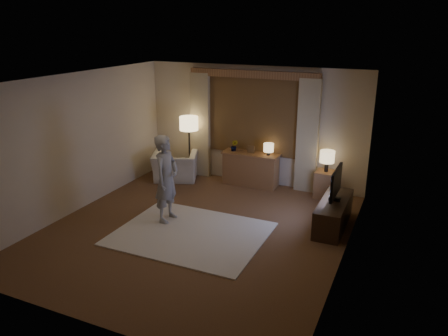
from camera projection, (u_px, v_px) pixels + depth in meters
The scene contains 13 objects.
room at pixel (208, 150), 7.66m from camera, with size 5.04×5.54×2.64m.
rug at pixel (191, 234), 7.49m from camera, with size 2.50×2.00×0.02m, color beige.
sideboard at pixel (251, 170), 9.67m from camera, with size 1.20×0.40×0.70m, color brown.
picture_frame at pixel (251, 150), 9.53m from camera, with size 0.16×0.02×0.20m, color brown.
plant at pixel (234, 146), 9.67m from camera, with size 0.17×0.13×0.30m, color #999999.
table_lamp_sideboard at pixel (269, 148), 9.35m from camera, with size 0.22×0.22×0.30m.
floor_lamp at pixel (189, 127), 9.86m from camera, with size 0.42×0.42×1.45m.
armchair at pixel (175, 166), 10.01m from camera, with size 0.99×0.86×0.64m, color beige.
side_table at pixel (325, 184), 9.01m from camera, with size 0.40×0.40×0.56m, color brown.
table_lamp_side at pixel (327, 157), 8.82m from camera, with size 0.30×0.30×0.44m.
tv_stand at pixel (333, 214), 7.70m from camera, with size 0.45×1.40×0.50m, color black.
tv at pixel (336, 183), 7.52m from camera, with size 0.20×0.81×0.59m.
person at pixel (166, 179), 7.76m from camera, with size 0.58×0.38×1.59m, color gray.
Camera 1 is at (3.28, -6.10, 3.45)m, focal length 35.00 mm.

